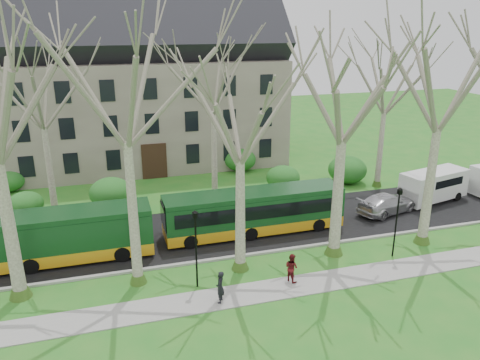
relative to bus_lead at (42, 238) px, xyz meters
name	(u,v)px	position (x,y,z in m)	size (l,w,h in m)	color
ground	(294,262)	(14.04, -4.07, -1.61)	(120.00, 120.00, 0.00)	#247722
sidewalk	(312,283)	(14.04, -6.57, -1.58)	(70.00, 2.00, 0.06)	gray
road	(263,225)	(14.04, 1.43, -1.58)	(80.00, 8.00, 0.06)	black
curb	(285,250)	(14.04, -2.57, -1.54)	(80.00, 0.25, 0.14)	#A5A39E
building	(143,80)	(8.04, 19.93, 6.45)	(26.50, 12.20, 16.00)	slate
tree_row_verge	(297,146)	(14.04, -3.77, 5.39)	(49.00, 7.00, 14.00)	gray
tree_row_far	(224,126)	(12.70, 6.93, 4.39)	(33.00, 7.00, 12.00)	gray
lamp_row	(303,229)	(14.04, -5.07, 0.96)	(36.22, 0.22, 4.30)	black
hedges	(177,180)	(9.37, 9.93, -0.61)	(30.60, 8.60, 2.00)	#185721
bus_lead	(42,238)	(0.00, 0.00, 0.00)	(12.44, 2.59, 3.11)	#123F1A
bus_follow	(254,211)	(13.04, 0.47, -0.06)	(11.93, 2.49, 2.98)	#123F1A
sedan	(387,203)	(23.46, 0.88, -0.83)	(2.03, 5.00, 1.45)	#B2B1B6
van_a	(433,186)	(28.19, 1.90, -0.33)	(5.61, 2.04, 2.45)	white
pedestrian_a	(220,287)	(8.84, -6.91, -0.71)	(0.62, 0.41, 1.69)	black
pedestrian_b	(292,267)	(13.05, -6.02, -0.75)	(0.78, 0.61, 1.60)	#551316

